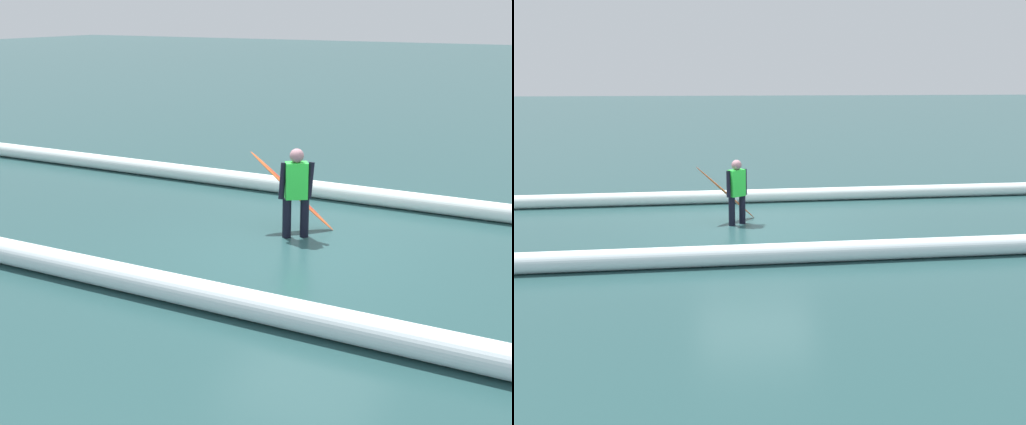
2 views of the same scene
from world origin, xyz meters
The scene contains 5 objects.
ground_plane centered at (0.00, 0.00, 0.00)m, with size 125.79×125.79×0.00m, color #224545.
surfer centered at (0.37, -0.34, 0.79)m, with size 0.45×0.42×1.42m.
surfboard centered at (0.61, -0.68, 0.64)m, with size 1.37×0.71×1.30m.
wave_crest_foreground centered at (2.83, -2.44, 0.16)m, with size 0.33×0.33×21.48m, color white.
wave_crest_midground centered at (2.61, 2.60, 0.18)m, with size 0.36×0.36×21.36m, color white.
Camera 1 is at (-3.72, 8.25, 3.43)m, focal length 44.74 mm.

